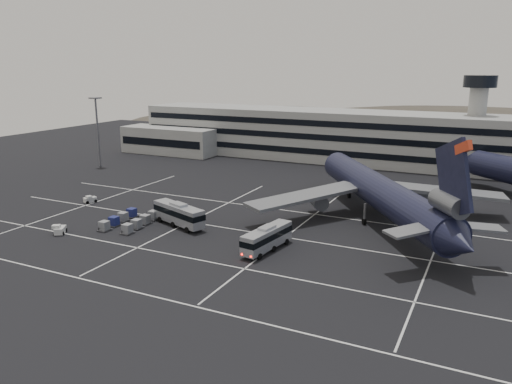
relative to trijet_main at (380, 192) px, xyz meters
The scene contains 11 objects.
ground 30.54m from the trijet_main, 140.98° to the right, with size 260.00×260.00×0.00m, color black.
lane_markings 29.36m from the trijet_main, 140.91° to the right, with size 90.00×55.62×0.01m.
terminal 58.49m from the trijet_main, 116.76° to the left, with size 125.00×26.00×24.00m.
hills 152.15m from the trijet_main, 92.04° to the left, with size 352.00×180.00×44.00m.
lightpole_left 80.27m from the trijet_main, 168.42° to the left, with size 2.40×2.40×18.28m.
trijet_main is the anchor object (origin of this frame).
bus_near 24.48m from the trijet_main, 118.55° to the right, with size 3.91×10.68×3.69m.
bus_far 34.62m from the trijet_main, 149.66° to the right, with size 11.48×6.29×3.98m.
tug_a 55.84m from the trijet_main, 166.54° to the right, with size 2.20×2.66×1.48m.
tug_b 53.59m from the trijet_main, 146.69° to the right, with size 2.50×2.83×1.56m.
uld_cluster 43.14m from the trijet_main, 151.02° to the right, with size 7.17×10.53×1.64m.
Camera 1 is at (40.64, -65.00, 26.40)m, focal length 35.00 mm.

